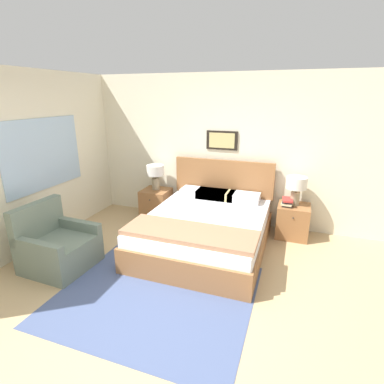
# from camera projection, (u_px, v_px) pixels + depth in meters

# --- Properties ---
(ground_plane) EXTENTS (16.00, 16.00, 0.00)m
(ground_plane) POSITION_uv_depth(u_px,v_px,m) (151.00, 314.00, 3.20)
(ground_plane) COLOR tan
(wall_back) EXTENTS (7.08, 0.09, 2.60)m
(wall_back) POSITION_uv_depth(u_px,v_px,m) (220.00, 150.00, 5.30)
(wall_back) COLOR beige
(wall_back) RESTS_ON ground_plane
(wall_left) EXTENTS (0.08, 5.16, 2.60)m
(wall_left) POSITION_uv_depth(u_px,v_px,m) (54.00, 156.00, 4.78)
(wall_left) COLOR beige
(wall_left) RESTS_ON ground_plane
(area_rug_main) EXTENTS (2.22, 1.96, 0.01)m
(area_rug_main) POSITION_uv_depth(u_px,v_px,m) (156.00, 294.00, 3.52)
(area_rug_main) COLOR #47567F
(area_rug_main) RESTS_ON ground_plane
(bed) EXTENTS (1.77, 2.17, 1.16)m
(bed) POSITION_uv_depth(u_px,v_px,m) (206.00, 228.00, 4.56)
(bed) COLOR #936038
(bed) RESTS_ON ground_plane
(armchair) EXTENTS (0.83, 0.83, 0.88)m
(armchair) POSITION_uv_depth(u_px,v_px,m) (57.00, 247.00, 4.03)
(armchair) COLOR slate
(armchair) RESTS_ON ground_plane
(nightstand_near_window) EXTENTS (0.50, 0.51, 0.54)m
(nightstand_near_window) POSITION_uv_depth(u_px,v_px,m) (156.00, 203.00, 5.69)
(nightstand_near_window) COLOR #936038
(nightstand_near_window) RESTS_ON ground_plane
(nightstand_by_door) EXTENTS (0.50, 0.51, 0.54)m
(nightstand_by_door) POSITION_uv_depth(u_px,v_px,m) (293.00, 221.00, 4.90)
(nightstand_by_door) COLOR #936038
(nightstand_by_door) RESTS_ON ground_plane
(table_lamp_near_window) EXTENTS (0.32, 0.32, 0.47)m
(table_lamp_near_window) POSITION_uv_depth(u_px,v_px,m) (155.00, 173.00, 5.53)
(table_lamp_near_window) COLOR gray
(table_lamp_near_window) RESTS_ON nightstand_near_window
(table_lamp_by_door) EXTENTS (0.32, 0.32, 0.47)m
(table_lamp_by_door) POSITION_uv_depth(u_px,v_px,m) (296.00, 186.00, 4.74)
(table_lamp_by_door) COLOR gray
(table_lamp_by_door) RESTS_ON nightstand_by_door
(book_thick_bottom) EXTENTS (0.17, 0.21, 0.03)m
(book_thick_bottom) POSITION_uv_depth(u_px,v_px,m) (287.00, 205.00, 4.80)
(book_thick_bottom) COLOR #232328
(book_thick_bottom) RESTS_ON nightstand_by_door
(book_hardcover_middle) EXTENTS (0.19, 0.26, 0.03)m
(book_hardcover_middle) POSITION_uv_depth(u_px,v_px,m) (287.00, 203.00, 4.79)
(book_hardcover_middle) COLOR beige
(book_hardcover_middle) RESTS_ON book_thick_bottom
(book_novel_upper) EXTENTS (0.15, 0.21, 0.03)m
(book_novel_upper) POSITION_uv_depth(u_px,v_px,m) (287.00, 201.00, 4.78)
(book_novel_upper) COLOR #232328
(book_novel_upper) RESTS_ON book_hardcover_middle
(book_slim_near_top) EXTENTS (0.18, 0.28, 0.03)m
(book_slim_near_top) POSITION_uv_depth(u_px,v_px,m) (288.00, 200.00, 4.77)
(book_slim_near_top) COLOR #B7332D
(book_slim_near_top) RESTS_ON book_novel_upper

